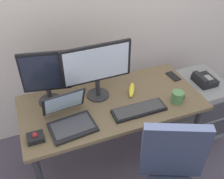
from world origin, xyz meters
TOP-DOWN VIEW (x-y plane):
  - ground_plane at (0.00, 0.00)m, footprint 8.00×8.00m
  - desk at (0.00, 0.00)m, footprint 1.41×0.67m
  - file_cabinet at (0.96, 0.10)m, footprint 0.42×0.53m
  - desk_phone at (0.96, 0.08)m, footprint 0.17×0.20m
  - monitor_main at (-0.08, 0.11)m, footprint 0.54×0.18m
  - monitor_side at (-0.45, 0.17)m, footprint 0.35×0.18m
  - keyboard at (0.15, -0.18)m, footprint 0.41×0.14m
  - laptop at (-0.36, -0.11)m, footprint 0.34×0.34m
  - trackball_mouse at (-0.61, -0.18)m, footprint 0.11×0.09m
  - coffee_mug at (0.47, -0.18)m, footprint 0.10×0.09m
  - cell_phone at (0.63, 0.12)m, footprint 0.08×0.15m
  - banana at (0.20, 0.06)m, footprint 0.13×0.19m

SIDE VIEW (x-z plane):
  - ground_plane at x=0.00m, z-range 0.00..0.00m
  - file_cabinet at x=0.96m, z-range 0.00..0.59m
  - desk_phone at x=0.96m, z-range 0.58..0.67m
  - desk at x=0.00m, z-range 0.27..0.99m
  - cell_phone at x=0.63m, z-range 0.71..0.72m
  - keyboard at x=0.15m, z-range 0.71..0.74m
  - banana at x=0.20m, z-range 0.71..0.75m
  - trackball_mouse at x=-0.61m, z-range 0.70..0.77m
  - coffee_mug at x=0.47m, z-range 0.71..0.81m
  - laptop at x=-0.36m, z-range 0.65..0.88m
  - monitor_side at x=-0.45m, z-range 0.74..1.17m
  - monitor_main at x=-0.08m, z-range 0.76..1.21m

